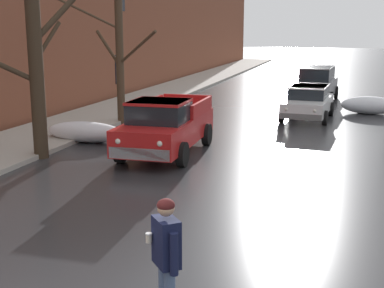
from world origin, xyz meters
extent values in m
cube|color=#A8A399|center=(-6.78, 18.00, 0.07)|extent=(3.35, 80.00, 0.14)
cube|color=black|center=(-8.67, 21.73, 1.59)|extent=(0.08, 1.10, 1.60)
ellipsoid|color=white|center=(4.66, 19.53, 0.40)|extent=(2.54, 1.10, 0.80)
ellipsoid|color=white|center=(4.35, 19.67, 0.32)|extent=(0.76, 0.63, 0.63)
ellipsoid|color=white|center=(4.27, 19.61, 0.35)|extent=(0.84, 0.70, 0.70)
ellipsoid|color=white|center=(-4.93, 10.43, 0.35)|extent=(2.80, 1.05, 0.70)
ellipsoid|color=white|center=(-4.47, 10.62, 0.31)|extent=(0.73, 0.61, 0.61)
cylinder|color=#382B1E|center=(-5.15, 8.01, 2.55)|extent=(0.43, 0.43, 5.11)
cylinder|color=#382B1E|center=(-4.78, 8.60, 4.12)|extent=(0.94, 1.39, 1.41)
cylinder|color=#382B1E|center=(-5.73, 7.72, 2.64)|extent=(1.30, 0.75, 0.79)
cylinder|color=#382B1E|center=(-5.10, 8.64, 3.46)|extent=(0.23, 1.35, 1.19)
cylinder|color=#423323|center=(-5.15, 13.99, 2.58)|extent=(0.31, 0.31, 5.16)
cylinder|color=#423323|center=(-4.20, 13.50, 3.10)|extent=(2.00, 1.12, 1.36)
cylinder|color=#423323|center=(-5.74, 14.24, 3.02)|extent=(1.33, 0.64, 1.47)
cylinder|color=#423323|center=(-6.04, 13.26, 4.36)|extent=(1.88, 1.56, 1.17)
cube|color=red|center=(-1.69, 9.64, 0.74)|extent=(1.94, 4.98, 0.76)
cube|color=black|center=(-1.68, 8.95, 1.44)|extent=(1.65, 1.62, 0.64)
cube|color=red|center=(-1.68, 8.95, 1.72)|extent=(1.69, 1.67, 0.08)
cube|color=red|center=(-0.85, 10.65, 1.34)|extent=(0.15, 2.37, 0.44)
cube|color=red|center=(-2.58, 10.61, 1.34)|extent=(0.15, 2.37, 0.44)
cube|color=red|center=(-1.75, 12.06, 1.34)|extent=(1.73, 0.14, 0.44)
cube|color=#B7B7BC|center=(-1.64, 7.23, 0.54)|extent=(1.74, 0.16, 0.32)
sphere|color=white|center=(-1.04, 7.21, 0.86)|extent=(0.16, 0.16, 0.16)
sphere|color=white|center=(-2.23, 7.18, 0.86)|extent=(0.16, 0.16, 0.16)
cylinder|color=black|center=(-0.72, 8.18, 0.36)|extent=(0.24, 0.72, 0.72)
cylinder|color=black|center=(-2.59, 8.14, 0.36)|extent=(0.24, 0.72, 0.72)
cylinder|color=black|center=(-0.79, 11.15, 0.36)|extent=(0.24, 0.72, 0.72)
cylinder|color=black|center=(-2.66, 11.10, 0.36)|extent=(0.24, 0.72, 0.72)
cube|color=silver|center=(2.05, 17.35, 0.60)|extent=(1.97, 4.20, 0.60)
cube|color=black|center=(2.06, 17.55, 1.16)|extent=(1.60, 2.22, 0.52)
cube|color=silver|center=(2.06, 17.55, 1.39)|extent=(1.64, 2.26, 0.06)
cube|color=slate|center=(1.92, 15.35, 0.42)|extent=(1.68, 0.23, 0.22)
cube|color=slate|center=(2.17, 19.35, 0.42)|extent=(1.68, 0.23, 0.22)
cylinder|color=black|center=(2.84, 16.03, 0.30)|extent=(0.22, 0.61, 0.60)
cylinder|color=black|center=(1.09, 16.14, 0.30)|extent=(0.22, 0.61, 0.60)
cylinder|color=black|center=(3.00, 18.56, 0.30)|extent=(0.22, 0.61, 0.60)
cylinder|color=black|center=(1.25, 18.67, 0.30)|extent=(0.22, 0.61, 0.60)
sphere|color=silver|center=(2.47, 15.29, 0.68)|extent=(0.14, 0.14, 0.14)
sphere|color=silver|center=(1.36, 15.36, 0.68)|extent=(0.14, 0.14, 0.14)
cube|color=slate|center=(2.06, 23.34, 0.74)|extent=(2.06, 4.36, 0.80)
cube|color=black|center=(2.06, 23.38, 1.48)|extent=(1.72, 3.07, 0.68)
cube|color=slate|center=(2.06, 23.38, 1.79)|extent=(1.76, 3.13, 0.06)
cube|color=#303032|center=(1.91, 21.27, 0.46)|extent=(1.73, 0.24, 0.22)
cube|color=#303032|center=(2.21, 25.40, 0.46)|extent=(1.73, 0.24, 0.22)
cylinder|color=black|center=(2.86, 21.96, 0.34)|extent=(0.23, 0.69, 0.68)
cylinder|color=black|center=(1.07, 22.09, 0.34)|extent=(0.23, 0.69, 0.68)
cylinder|color=black|center=(3.05, 24.58, 0.34)|extent=(0.23, 0.69, 0.68)
cylinder|color=black|center=(1.26, 24.71, 0.34)|extent=(0.23, 0.69, 0.68)
sphere|color=silver|center=(2.48, 21.20, 0.82)|extent=(0.14, 0.14, 0.14)
sphere|color=silver|center=(1.34, 21.28, 0.82)|extent=(0.14, 0.14, 0.14)
cube|color=#141938|center=(1.52, 0.33, 1.18)|extent=(0.47, 0.49, 0.64)
cylinder|color=#141938|center=(1.69, 0.13, 1.12)|extent=(0.16, 0.16, 0.56)
cylinder|color=#141938|center=(1.35, 0.52, 1.12)|extent=(0.16, 0.16, 0.56)
sphere|color=tan|center=(1.52, 0.33, 1.64)|extent=(0.22, 0.22, 0.22)
ellipsoid|color=#4C1919|center=(1.52, 0.33, 1.68)|extent=(0.23, 0.23, 0.17)
cylinder|color=beige|center=(1.28, 0.33, 1.20)|extent=(0.11, 0.11, 0.11)
cylinder|color=silver|center=(1.28, 0.33, 1.26)|extent=(0.12, 0.12, 0.02)
camera|label=1|loc=(3.64, -5.70, 3.88)|focal=49.65mm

